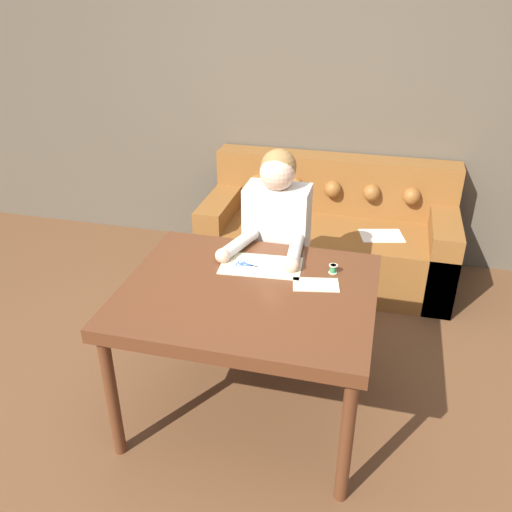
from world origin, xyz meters
TOP-DOWN VIEW (x-y plane):
  - ground_plane at (0.00, 0.00)m, footprint 16.00×16.00m
  - wall_back at (0.00, 2.09)m, footprint 8.00×0.06m
  - dining_table at (0.12, 0.07)m, footprint 1.22×1.01m
  - couch at (0.32, 1.68)m, footprint 1.85×0.82m
  - person at (0.12, 0.71)m, footprint 0.45×0.60m
  - pattern_paper_main at (0.12, 0.30)m, footprint 0.44×0.28m
  - pattern_paper_offcut at (0.43, 0.19)m, footprint 0.24×0.17m
  - scissors at (0.06, 0.29)m, footprint 0.22×0.08m
  - thread_spool at (0.50, 0.33)m, footprint 0.04×0.04m

SIDE VIEW (x-z plane):
  - ground_plane at x=0.00m, z-range 0.00..0.00m
  - couch at x=0.32m, z-range -0.12..0.75m
  - person at x=0.12m, z-range 0.00..1.28m
  - dining_table at x=0.12m, z-range 0.31..1.09m
  - pattern_paper_main at x=0.12m, z-range 0.78..0.78m
  - pattern_paper_offcut at x=0.43m, z-range 0.78..0.78m
  - scissors at x=0.06m, z-range 0.78..0.78m
  - thread_spool at x=0.50m, z-range 0.78..0.82m
  - wall_back at x=0.00m, z-range 0.00..2.60m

